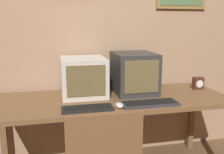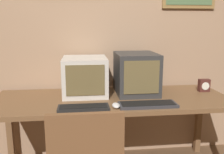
{
  "view_description": "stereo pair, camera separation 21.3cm",
  "coord_description": "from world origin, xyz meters",
  "views": [
    {
      "loc": [
        -0.46,
        -1.05,
        1.37
      ],
      "look_at": [
        0.0,
        0.98,
        0.93
      ],
      "focal_mm": 40.0,
      "sensor_mm": 36.0,
      "label": 1
    },
    {
      "loc": [
        -0.25,
        -1.09,
        1.37
      ],
      "look_at": [
        0.0,
        0.98,
        0.93
      ],
      "focal_mm": 40.0,
      "sensor_mm": 36.0,
      "label": 2
    }
  ],
  "objects": [
    {
      "name": "desk_clock",
      "position": [
        0.9,
        1.09,
        0.8
      ],
      "size": [
        0.1,
        0.06,
        0.12
      ],
      "color": "#4C231E",
      "rests_on": "desk"
    },
    {
      "name": "wall_back",
      "position": [
        0.0,
        1.44,
        1.31
      ],
      "size": [
        8.0,
        0.08,
        2.6
      ],
      "color": "tan",
      "rests_on": "ground_plane"
    },
    {
      "name": "monitor_left",
      "position": [
        -0.23,
        1.14,
        0.91
      ],
      "size": [
        0.39,
        0.43,
        0.34
      ],
      "color": "beige",
      "rests_on": "desk"
    },
    {
      "name": "keyboard_side",
      "position": [
        0.25,
        0.73,
        0.75
      ],
      "size": [
        0.46,
        0.16,
        0.03
      ],
      "color": "#333338",
      "rests_on": "desk"
    },
    {
      "name": "mouse_near_keyboard",
      "position": [
        -0.0,
        0.73,
        0.76
      ],
      "size": [
        0.06,
        0.11,
        0.03
      ],
      "color": "silver",
      "rests_on": "desk"
    },
    {
      "name": "keyboard_main",
      "position": [
        -0.25,
        0.72,
        0.75
      ],
      "size": [
        0.39,
        0.14,
        0.03
      ],
      "color": "black",
      "rests_on": "desk"
    },
    {
      "name": "desk",
      "position": [
        0.0,
        0.98,
        0.67
      ],
      "size": [
        2.05,
        0.75,
        0.74
      ],
      "color": "brown",
      "rests_on": "ground_plane"
    },
    {
      "name": "monitor_right",
      "position": [
        0.24,
        1.13,
        0.93
      ],
      "size": [
        0.37,
        0.45,
        0.37
      ],
      "color": "#333333",
      "rests_on": "desk"
    }
  ]
}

